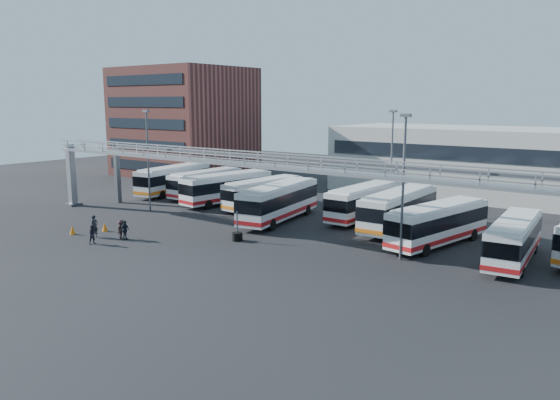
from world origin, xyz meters
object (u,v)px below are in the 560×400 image
Objects in this scene: cone_right at (105,227)px; bus_8 at (514,238)px; bus_0 at (174,179)px; bus_1 at (206,182)px; pedestrian_c at (121,229)px; bus_5 at (365,201)px; bus_4 at (279,201)px; pedestrian_b at (93,235)px; cone_left at (72,230)px; light_pole_left at (148,155)px; bus_3 at (264,192)px; pedestrian_d at (125,230)px; pedestrian_a at (94,226)px; light_pole_back at (392,156)px; bus_2 at (227,187)px; tire_stack at (237,236)px; light_pole_mid at (403,179)px; bus_6 at (399,208)px; bus_7 at (438,223)px.

bus_8 is at bearing 20.39° from cone_right.
bus_0 reaches higher than bus_1.
bus_5 is at bearing -53.06° from pedestrian_c.
bus_0 is 0.96× the size of bus_4.
pedestrian_b reaches higher than cone_left.
light_pole_left reaches higher than cone_right.
cone_right is at bearing 56.89° from pedestrian_c.
pedestrian_b is at bearing -58.92° from light_pole_left.
pedestrian_d is (-0.75, -17.08, -0.93)m from bus_3.
pedestrian_a reaches higher than cone_left.
bus_2 is (-16.35, -6.30, -3.87)m from light_pole_back.
bus_0 reaches higher than pedestrian_c.
bus_3 reaches higher than tire_stack.
light_pole_mid is 26.14m from bus_2.
light_pole_back is at bearing 31.37° from bus_3.
bus_3 reaches higher than pedestrian_c.
pedestrian_b is at bearing -157.45° from bus_8.
bus_3 is (14.38, -0.61, -0.16)m from bus_0.
light_pole_mid reaches higher than bus_3.
bus_5 is 0.95× the size of bus_6.
bus_1 is at bearing 168.57° from bus_2.
bus_6 is 14.43m from tire_stack.
light_pole_back is 17.94m from bus_2.
pedestrian_c is 0.44m from pedestrian_d.
bus_1 reaches higher than cone_left.
pedestrian_c is (13.19, -17.71, -1.08)m from bus_0.
bus_2 is at bearing -13.38° from bus_0.
bus_4 is 14.32m from pedestrian_d.
bus_5 is 13.98× the size of cone_left.
bus_4 is 15.36× the size of cone_right.
bus_0 is at bearing 157.02° from bus_4.
light_pole_mid is at bearing -19.79° from bus_1.
bus_4 reaches higher than bus_7.
bus_6 is 6.07× the size of pedestrian_a.
bus_4 is 21.01m from bus_8.
pedestrian_a is at bearing -121.81° from light_pole_back.
cone_left is (-31.80, -13.71, -1.32)m from bus_8.
bus_3 is 15.42m from bus_6.
cone_left is (-4.19, 0.85, -0.38)m from pedestrian_b.
tire_stack is (-19.27, -6.99, -1.30)m from bus_8.
light_pole_left is at bearing 21.92° from pedestrian_a.
cone_left is (-17.28, -24.60, -5.34)m from light_pole_back.
bus_0 is at bearing 176.56° from bus_6.
bus_4 is 18.22m from cone_left.
bus_5 is at bearing -12.96° from pedestrian_b.
bus_7 is at bearing -69.79° from pedestrian_d.
bus_2 reaches higher than bus_1.
cone_left is at bearing -151.81° from tire_stack.
bus_5 reaches higher than pedestrian_d.
bus_3 is at bearing 43.40° from light_pole_left.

